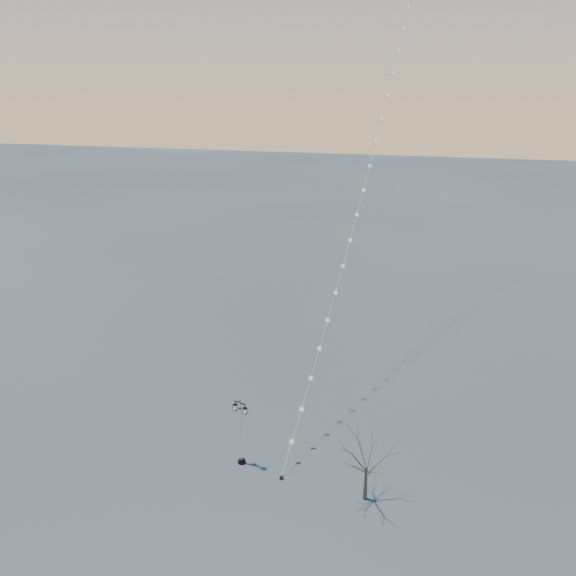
% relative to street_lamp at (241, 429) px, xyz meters
% --- Properties ---
extents(ground, '(300.00, 300.00, 0.00)m').
position_rel_street_lamp_xyz_m(ground, '(2.53, -0.15, -2.43)').
color(ground, '#3F4140').
rests_on(ground, ground).
extents(street_lamp, '(1.07, 0.63, 4.39)m').
position_rel_street_lamp_xyz_m(street_lamp, '(0.00, 0.00, 0.00)').
color(street_lamp, black).
rests_on(street_lamp, ground).
extents(bare_tree, '(2.38, 2.38, 3.96)m').
position_rel_street_lamp_xyz_m(bare_tree, '(7.75, -1.47, 0.32)').
color(bare_tree, '#42382B').
rests_on(bare_tree, ground).
extents(kite_train, '(6.13, 45.96, 44.17)m').
position_rel_street_lamp_xyz_m(kite_train, '(5.52, 21.77, 19.56)').
color(kite_train, black).
rests_on(kite_train, ground).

